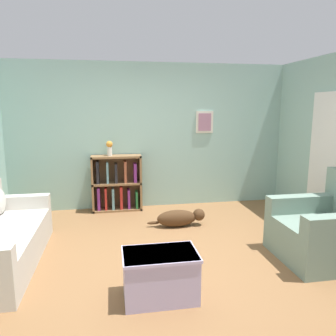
{
  "coord_description": "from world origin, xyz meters",
  "views": [
    {
      "loc": [
        -0.72,
        -3.69,
        1.83
      ],
      "look_at": [
        0.0,
        0.4,
        1.05
      ],
      "focal_mm": 35.0,
      "sensor_mm": 36.0,
      "label": 1
    }
  ],
  "objects_px": {
    "bookshelf": "(117,184)",
    "dog": "(180,218)",
    "recliner_chair": "(328,230)",
    "vase": "(109,147)",
    "coffee_table": "(160,274)"
  },
  "relations": [
    {
      "from": "coffee_table",
      "to": "recliner_chair",
      "type": "bearing_deg",
      "value": 12.95
    },
    {
      "from": "bookshelf",
      "to": "dog",
      "type": "xyz_separation_m",
      "value": [
        0.94,
        -1.01,
        -0.33
      ]
    },
    {
      "from": "bookshelf",
      "to": "vase",
      "type": "bearing_deg",
      "value": -170.64
    },
    {
      "from": "recliner_chair",
      "to": "dog",
      "type": "height_order",
      "value": "recliner_chair"
    },
    {
      "from": "recliner_chair",
      "to": "vase",
      "type": "height_order",
      "value": "vase"
    },
    {
      "from": "bookshelf",
      "to": "coffee_table",
      "type": "bearing_deg",
      "value": -83.08
    },
    {
      "from": "recliner_chair",
      "to": "coffee_table",
      "type": "height_order",
      "value": "recliner_chair"
    },
    {
      "from": "dog",
      "to": "vase",
      "type": "bearing_deg",
      "value": 136.42
    },
    {
      "from": "recliner_chair",
      "to": "dog",
      "type": "bearing_deg",
      "value": 138.18
    },
    {
      "from": "dog",
      "to": "vase",
      "type": "relative_size",
      "value": 3.51
    },
    {
      "from": "bookshelf",
      "to": "dog",
      "type": "distance_m",
      "value": 1.42
    },
    {
      "from": "recliner_chair",
      "to": "coffee_table",
      "type": "bearing_deg",
      "value": -167.05
    },
    {
      "from": "bookshelf",
      "to": "recliner_chair",
      "type": "bearing_deg",
      "value": -43.92
    },
    {
      "from": "coffee_table",
      "to": "bookshelf",
      "type": "bearing_deg",
      "value": 96.92
    },
    {
      "from": "recliner_chair",
      "to": "vase",
      "type": "xyz_separation_m",
      "value": [
        -2.58,
        2.37,
        0.78
      ]
    }
  ]
}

